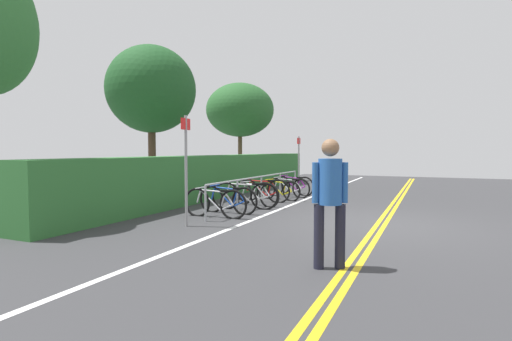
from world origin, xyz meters
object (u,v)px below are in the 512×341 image
object	(u,v)px
bicycle_0	(215,203)
bicycle_3	(256,194)
bike_rack	(261,183)
sign_post_far	(299,158)
bicycle_2	(245,196)
bicycle_6	(288,187)
bicycle_7	(293,185)
tree_far_right	(240,110)
bicycle_1	(228,200)
bicycle_5	(279,190)
bicycle_4	(263,191)
tree_mid	(151,90)
sign_post_near	(186,160)
pedestrian	(330,194)

from	to	relation	value
bicycle_0	bicycle_3	size ratio (longest dim) A/B	1.05
bike_rack	sign_post_far	xyz separation A→B (m)	(4.31, 0.23, 0.67)
bike_rack	sign_post_far	distance (m)	4.36
bicycle_0	sign_post_far	size ratio (longest dim) A/B	0.79
bicycle_3	sign_post_far	world-z (taller)	sign_post_far
bicycle_2	sign_post_far	size ratio (longest dim) A/B	0.81
bicycle_6	bicycle_0	bearing A→B (deg)	177.35
bicycle_0	bicycle_3	bearing A→B (deg)	-1.96
bicycle_7	tree_far_right	xyz separation A→B (m)	(3.78, 4.02, 3.21)
bicycle_1	sign_post_far	distance (m)	6.34
bicycle_3	sign_post_far	bearing A→B (deg)	2.71
bicycle_1	bicycle_6	distance (m)	3.95
bicycle_1	bicycle_3	distance (m)	1.56
bicycle_0	bicycle_3	world-z (taller)	bicycle_0
bicycle_5	bicycle_7	bearing A→B (deg)	1.18
bicycle_1	bicycle_4	xyz separation A→B (m)	(2.34, 0.03, 0.01)
tree_mid	tree_far_right	xyz separation A→B (m)	(6.23, -0.31, -0.14)
bicycle_5	sign_post_far	xyz separation A→B (m)	(3.19, 0.37, 0.99)
bike_rack	sign_post_near	distance (m)	3.92
bicycle_7	bicycle_0	bearing A→B (deg)	177.95
bicycle_4	bicycle_7	world-z (taller)	bicycle_4
bicycle_2	bicycle_6	bearing A→B (deg)	-2.17
bicycle_2	bicycle_4	world-z (taller)	bicycle_2
bicycle_4	sign_post_far	bearing A→B (deg)	1.55
bike_rack	bicycle_6	world-z (taller)	bike_rack
bike_rack	pedestrian	size ratio (longest dim) A/B	3.64
bicycle_5	pedestrian	distance (m)	7.44
bicycle_7	pedestrian	xyz separation A→B (m)	(-8.18, -3.29, 0.68)
pedestrian	sign_post_far	world-z (taller)	sign_post_far
bicycle_2	bicycle_3	distance (m)	0.76
bicycle_6	bicycle_7	size ratio (longest dim) A/B	1.03
bike_rack	tree_mid	world-z (taller)	tree_mid
pedestrian	bicycle_3	bearing A→B (deg)	33.56
bike_rack	bicycle_5	world-z (taller)	bike_rack
bicycle_7	sign_post_far	world-z (taller)	sign_post_far
bicycle_2	tree_mid	world-z (taller)	tree_mid
sign_post_far	tree_mid	size ratio (longest dim) A/B	0.42
sign_post_near	bicycle_4	bearing A→B (deg)	0.64
bicycle_3	tree_mid	bearing A→B (deg)	81.85
bicycle_1	bicycle_5	world-z (taller)	bicycle_1
bicycle_2	sign_post_near	distance (m)	2.87
bike_rack	pedestrian	distance (m)	6.50
bicycle_0	bicycle_2	xyz separation A→B (m)	(1.47, -0.10, 0.02)
bicycle_2	tree_far_right	xyz separation A→B (m)	(7.59, 3.93, 3.18)
bike_rack	bicycle_2	bearing A→B (deg)	-179.17
bicycle_1	bicycle_0	bearing A→B (deg)	-179.02
bicycle_2	tree_mid	bearing A→B (deg)	72.19
bicycle_1	tree_mid	bearing A→B (deg)	62.44
pedestrian	sign_post_near	xyz separation A→B (m)	(1.69, 3.47, 0.38)
sign_post_near	tree_far_right	xyz separation A→B (m)	(10.28, 3.84, 2.15)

